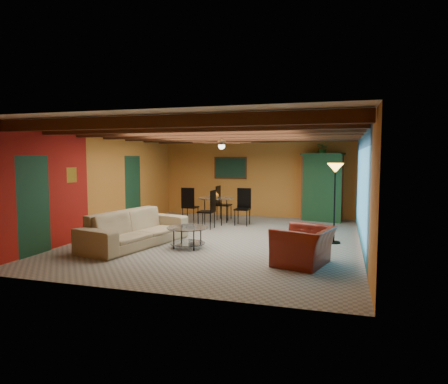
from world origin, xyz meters
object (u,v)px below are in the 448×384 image
(sofa, at_px, (135,228))
(dining_table, at_px, (216,206))
(armoire, at_px, (322,188))
(floor_lamp, at_px, (335,203))
(armchair, at_px, (304,246))
(vase, at_px, (216,184))
(coffee_table, at_px, (188,237))
(potted_plant, at_px, (323,148))

(sofa, height_order, dining_table, dining_table)
(dining_table, relative_size, armoire, 1.02)
(dining_table, bearing_deg, floor_lamp, -27.00)
(sofa, relative_size, armchair, 2.46)
(sofa, relative_size, vase, 13.66)
(floor_lamp, bearing_deg, vase, 153.00)
(dining_table, relative_size, vase, 10.72)
(coffee_table, bearing_deg, armoire, 60.89)
(coffee_table, bearing_deg, dining_table, 96.61)
(armchair, bearing_deg, armoire, -164.98)
(dining_table, bearing_deg, coffee_table, -83.39)
(dining_table, xyz_separation_m, potted_plant, (3.04, 1.57, 1.75))
(armoire, bearing_deg, sofa, -114.94)
(vase, bearing_deg, potted_plant, 27.39)
(sofa, relative_size, coffee_table, 2.93)
(coffee_table, height_order, floor_lamp, floor_lamp)
(armchair, relative_size, potted_plant, 2.46)
(armoire, xyz_separation_m, vase, (-3.04, -1.57, 0.16))
(dining_table, xyz_separation_m, floor_lamp, (3.49, -1.78, 0.39))
(sofa, bearing_deg, vase, -1.15)
(floor_lamp, bearing_deg, armchair, -103.11)
(armchair, distance_m, floor_lamp, 2.27)
(armchair, bearing_deg, dining_table, -127.10)
(armoire, height_order, potted_plant, potted_plant)
(floor_lamp, xyz_separation_m, potted_plant, (-0.45, 3.35, 1.36))
(sofa, bearing_deg, coffee_table, -70.46)
(armchair, relative_size, armoire, 0.53)
(sofa, bearing_deg, armchair, -85.28)
(sofa, xyz_separation_m, floor_lamp, (4.33, 1.57, 0.55))
(sofa, height_order, potted_plant, potted_plant)
(armoire, xyz_separation_m, potted_plant, (0.00, 0.00, 1.26))
(potted_plant, xyz_separation_m, vase, (-3.04, -1.57, -1.10))
(coffee_table, xyz_separation_m, dining_table, (-0.37, 3.21, 0.32))
(coffee_table, xyz_separation_m, floor_lamp, (3.11, 1.43, 0.71))
(coffee_table, distance_m, floor_lamp, 3.50)
(coffee_table, height_order, armoire, armoire)
(sofa, bearing_deg, armoire, -25.23)
(sofa, distance_m, coffee_table, 1.24)
(armchair, distance_m, coffee_table, 2.71)
(dining_table, distance_m, floor_lamp, 3.93)
(potted_plant, bearing_deg, armoire, 0.00)
(potted_plant, bearing_deg, sofa, -128.27)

